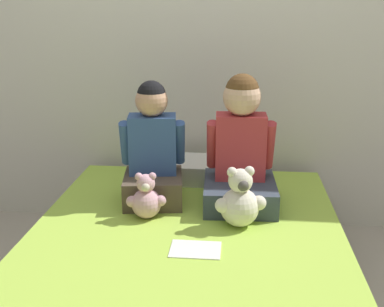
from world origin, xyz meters
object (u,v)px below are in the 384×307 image
object	(u,v)px
sign_card	(195,249)
child_on_left	(153,152)
teddy_bear_held_by_left_child	(146,199)
child_on_right	(240,153)
pillow_at_headboard	(199,170)
bed	(185,277)
teddy_bear_held_by_right_child	(240,201)

from	to	relation	value
sign_card	child_on_left	bearing A→B (deg)	117.22
teddy_bear_held_by_left_child	sign_card	world-z (taller)	teddy_bear_held_by_left_child
child_on_left	child_on_right	xyz separation A→B (m)	(0.44, 0.01, 0.01)
child_on_left	pillow_at_headboard	bearing A→B (deg)	50.22
bed	child_on_left	world-z (taller)	child_on_left
child_on_left	child_on_right	world-z (taller)	child_on_right
child_on_right	pillow_at_headboard	world-z (taller)	child_on_right
child_on_left	teddy_bear_held_by_left_child	world-z (taller)	child_on_left
bed	teddy_bear_held_by_left_child	xyz separation A→B (m)	(-0.20, 0.20, 0.29)
teddy_bear_held_by_left_child	teddy_bear_held_by_right_child	world-z (taller)	teddy_bear_held_by_right_child
child_on_left	child_on_right	distance (m)	0.44
child_on_right	teddy_bear_held_by_left_child	xyz separation A→B (m)	(-0.44, -0.23, -0.17)
sign_card	child_on_right	bearing A→B (deg)	71.12
teddy_bear_held_by_left_child	teddy_bear_held_by_right_child	xyz separation A→B (m)	(0.44, -0.04, 0.02)
bed	sign_card	distance (m)	0.22
teddy_bear_held_by_right_child	pillow_at_headboard	size ratio (longest dim) A/B	0.48
child_on_right	teddy_bear_held_by_right_child	world-z (taller)	child_on_right
teddy_bear_held_by_left_child	sign_card	xyz separation A→B (m)	(0.26, -0.29, -0.09)
sign_card	teddy_bear_held_by_right_child	bearing A→B (deg)	54.28
teddy_bear_held_by_left_child	bed	bearing A→B (deg)	-54.15
teddy_bear_held_by_left_child	pillow_at_headboard	distance (m)	0.59
child_on_left	teddy_bear_held_by_right_child	bearing A→B (deg)	-38.32
child_on_left	pillow_at_headboard	size ratio (longest dim) A/B	1.05
teddy_bear_held_by_left_child	teddy_bear_held_by_right_child	size ratio (longest dim) A/B	0.79
pillow_at_headboard	child_on_right	bearing A→B (deg)	-54.03
bed	child_on_right	xyz separation A→B (m)	(0.23, 0.43, 0.46)
child_on_left	teddy_bear_held_by_left_child	bearing A→B (deg)	-96.64
child_on_right	bed	bearing A→B (deg)	-121.11
teddy_bear_held_by_right_child	sign_card	bearing A→B (deg)	-140.81
teddy_bear_held_by_left_child	pillow_at_headboard	xyz separation A→B (m)	(0.20, 0.55, -0.04)
bed	child_on_right	world-z (taller)	child_on_right
child_on_right	sign_card	world-z (taller)	child_on_right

